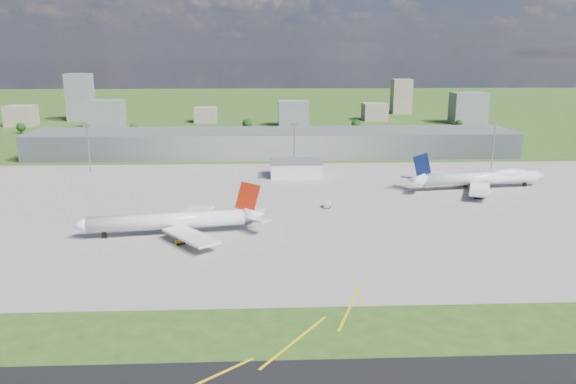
{
  "coord_description": "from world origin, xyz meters",
  "views": [
    {
      "loc": [
        -6.64,
        -185.39,
        62.56
      ],
      "look_at": [
        2.89,
        30.33,
        9.0
      ],
      "focal_mm": 35.0,
      "sensor_mm": 36.0,
      "label": 1
    }
  ],
  "objects_px": {
    "airliner_blue_quad": "(481,178)",
    "tug_yellow": "(180,242)",
    "airliner_red_twin": "(174,221)",
    "van_white_far": "(485,193)",
    "van_white_near": "(328,205)"
  },
  "relations": [
    {
      "from": "airliner_red_twin",
      "to": "van_white_near",
      "type": "bearing_deg",
      "value": -157.98
    },
    {
      "from": "tug_yellow",
      "to": "van_white_far",
      "type": "xyz_separation_m",
      "value": [
        127.75,
        60.14,
        0.28
      ]
    },
    {
      "from": "airliner_blue_quad",
      "to": "van_white_near",
      "type": "bearing_deg",
      "value": -166.49
    },
    {
      "from": "airliner_red_twin",
      "to": "van_white_near",
      "type": "xyz_separation_m",
      "value": [
        58.16,
        33.1,
        -3.61
      ]
    },
    {
      "from": "airliner_red_twin",
      "to": "van_white_far",
      "type": "distance_m",
      "value": 140.22
    },
    {
      "from": "airliner_red_twin",
      "to": "airliner_blue_quad",
      "type": "bearing_deg",
      "value": -162.44
    },
    {
      "from": "airliner_blue_quad",
      "to": "van_white_near",
      "type": "relative_size",
      "value": 12.89
    },
    {
      "from": "airliner_red_twin",
      "to": "airliner_blue_quad",
      "type": "distance_m",
      "value": 148.42
    },
    {
      "from": "airliner_blue_quad",
      "to": "tug_yellow",
      "type": "height_order",
      "value": "airliner_blue_quad"
    },
    {
      "from": "airliner_red_twin",
      "to": "airliner_blue_quad",
      "type": "height_order",
      "value": "airliner_red_twin"
    },
    {
      "from": "airliner_red_twin",
      "to": "van_white_far",
      "type": "height_order",
      "value": "airliner_red_twin"
    },
    {
      "from": "airliner_red_twin",
      "to": "van_white_near",
      "type": "relative_size",
      "value": 12.38
    },
    {
      "from": "airliner_blue_quad",
      "to": "van_white_far",
      "type": "xyz_separation_m",
      "value": [
        -3.15,
        -13.71,
        -3.86
      ]
    },
    {
      "from": "tug_yellow",
      "to": "van_white_far",
      "type": "distance_m",
      "value": 141.2
    },
    {
      "from": "airliner_blue_quad",
      "to": "tug_yellow",
      "type": "relative_size",
      "value": 17.32
    }
  ]
}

